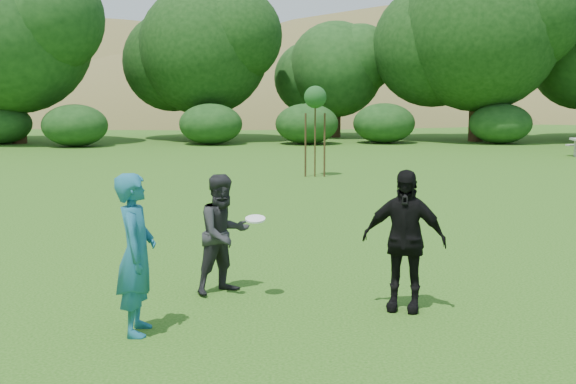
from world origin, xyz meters
name	(u,v)px	position (x,y,z in m)	size (l,w,h in m)	color
ground	(291,311)	(0.00, 0.00, 0.00)	(120.00, 120.00, 0.00)	#19470C
player_teal	(136,254)	(-1.81, -0.78, 0.94)	(0.69, 0.45, 1.89)	#1A5C76
player_grey	(224,234)	(-0.92, 0.86, 0.83)	(0.81, 0.63, 1.67)	#252528
player_black	(404,240)	(1.44, 0.06, 0.91)	(1.07, 0.45, 1.83)	black
frisbee	(255,219)	(-0.47, 0.54, 1.10)	(0.27, 0.27, 0.08)	white
sapling	(315,100)	(1.00, 13.68, 2.42)	(0.70, 0.70, 2.85)	#3F2F19
hillside	(275,222)	(-0.56, 68.45, -11.97)	(150.00, 72.00, 52.00)	olive
tree_row	(344,45)	(3.23, 28.68, 4.87)	(53.92, 10.38, 9.62)	#3A2616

